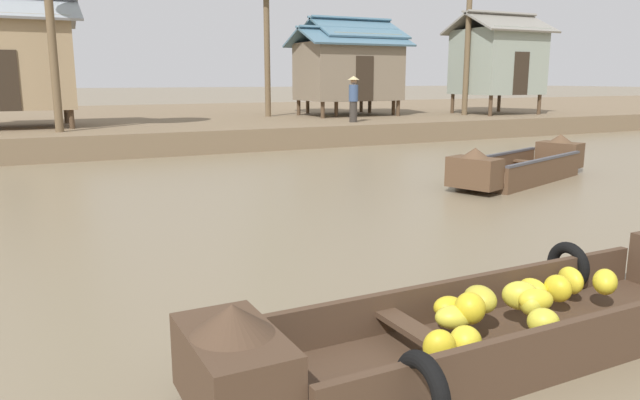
# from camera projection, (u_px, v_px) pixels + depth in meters

# --- Properties ---
(ground_plane) EXTENTS (300.00, 300.00, 0.00)m
(ground_plane) POSITION_uv_depth(u_px,v_px,m) (306.00, 231.00, 9.14)
(ground_plane) COLOR #7A6B51
(riverbank_strip) EXTENTS (160.00, 20.00, 0.72)m
(riverbank_strip) POSITION_uv_depth(u_px,v_px,m) (119.00, 123.00, 26.46)
(riverbank_strip) COLOR #756047
(riverbank_strip) RESTS_ON ground
(banana_boat) EXTENTS (5.57, 1.97, 0.85)m
(banana_boat) POSITION_uv_depth(u_px,v_px,m) (514.00, 317.00, 5.09)
(banana_boat) COLOR #473323
(banana_boat) RESTS_ON ground
(fishing_skiff_distant) EXTENTS (4.76, 2.54, 0.93)m
(fishing_skiff_distant) POSITION_uv_depth(u_px,v_px,m) (521.00, 167.00, 13.52)
(fishing_skiff_distant) COLOR brown
(fishing_skiff_distant) RESTS_ON ground
(stilt_house_left) EXTENTS (4.68, 3.40, 4.15)m
(stilt_house_left) POSITION_uv_depth(u_px,v_px,m) (3.00, 61.00, 18.94)
(stilt_house_left) COLOR #4C3826
(stilt_house_left) RESTS_ON riverbank_strip
(stilt_house_mid_left) EXTENTS (4.69, 3.25, 3.68)m
(stilt_house_mid_left) POSITION_uv_depth(u_px,v_px,m) (348.00, 70.00, 25.41)
(stilt_house_mid_left) COLOR #4C3826
(stilt_house_mid_left) RESTS_ON riverbank_strip
(stilt_house_mid_right) EXTENTS (3.91, 3.70, 4.17)m
(stilt_house_mid_right) POSITION_uv_depth(u_px,v_px,m) (350.00, 66.00, 26.26)
(stilt_house_mid_right) COLOR #4C3826
(stilt_house_mid_right) RESTS_ON riverbank_strip
(stilt_house_right) EXTENTS (3.88, 3.42, 4.43)m
(stilt_house_right) POSITION_uv_depth(u_px,v_px,m) (498.00, 61.00, 26.61)
(stilt_house_right) COLOR #4C3826
(stilt_house_right) RESTS_ON riverbank_strip
(vendor_person) EXTENTS (0.44, 0.44, 1.66)m
(vendor_person) POSITION_uv_depth(u_px,v_px,m) (353.00, 97.00, 21.69)
(vendor_person) COLOR #332D28
(vendor_person) RESTS_ON riverbank_strip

